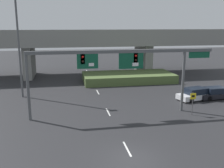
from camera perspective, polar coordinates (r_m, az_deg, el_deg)
name	(u,v)px	position (r m, az deg, el deg)	size (l,w,h in m)	color
ground_plane	(132,158)	(18.56, 4.37, -15.82)	(160.00, 160.00, 0.00)	#262628
lane_markings	(102,101)	(31.26, -2.13, -3.68)	(0.14, 44.17, 0.01)	silver
signal_gantry	(120,62)	(25.38, 1.68, 4.79)	(18.36, 0.44, 6.52)	#515456
speed_limit_sign	(193,100)	(27.26, 17.17, -3.44)	(0.60, 0.11, 2.32)	#4C4C4C
highway_light_pole_near	(18,38)	(33.73, -19.75, 9.50)	(0.70, 0.36, 13.96)	#515456
overpass_bridge	(88,42)	(46.92, -5.22, 9.09)	(48.01, 8.96, 8.09)	gray
grass_embankment	(128,77)	(41.91, 3.54, 1.47)	(14.22, 6.70, 1.28)	#4C6033
parked_sedan_near_right	(196,94)	(33.19, 17.82, -2.12)	(5.03, 2.89, 1.46)	silver
parked_sedan_mid_right	(216,93)	(34.43, 21.69, -1.90)	(4.86, 2.13, 1.44)	black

